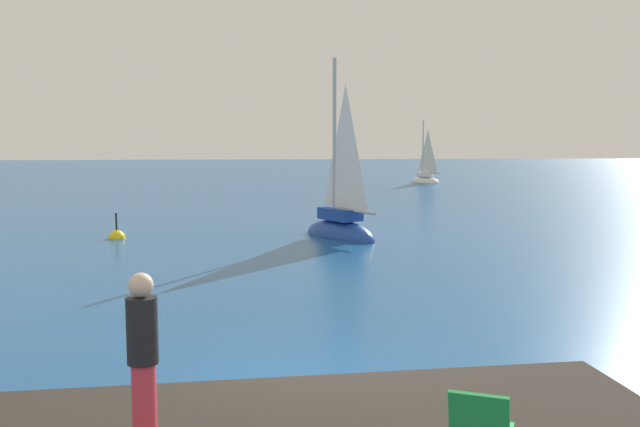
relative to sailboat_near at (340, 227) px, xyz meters
The scene contains 7 objects.
ground_plane 14.28m from the sailboat_near, 97.94° to the right, with size 160.00×160.00×0.00m, color navy.
boulder_inland 15.30m from the sailboat_near, 92.46° to the right, with size 1.00×0.80×0.55m, color #272724.
sailboat_near is the anchor object (origin of this frame).
sailboat_far 26.15m from the sailboat_near, 71.31° to the left, with size 2.15×2.44×4.65m.
person_standing 17.78m from the sailboat_near, 101.57° to the right, with size 0.28×0.28×1.62m.
beach_chair 18.18m from the sailboat_near, 92.22° to the right, with size 0.68×0.74×0.80m.
marker_buoy 7.42m from the sailboat_near, behind, with size 0.56×0.56×1.13m.
Camera 1 is at (-0.47, -9.57, 3.55)m, focal length 40.43 mm.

